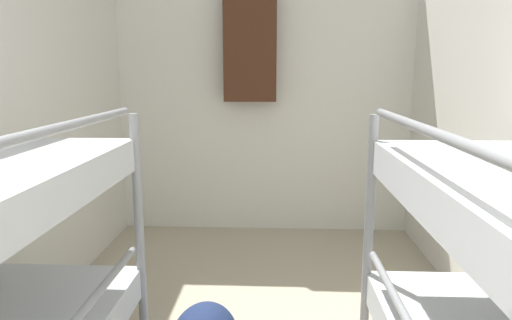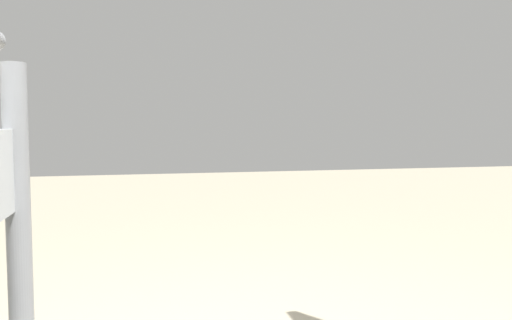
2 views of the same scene
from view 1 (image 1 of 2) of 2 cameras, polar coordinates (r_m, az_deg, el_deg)
wall_back at (r=4.04m, az=1.05°, el=7.34°), size 2.67×0.06×2.32m
hanging_coat at (r=3.90m, az=-0.74°, el=13.96°), size 0.44×0.12×0.90m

